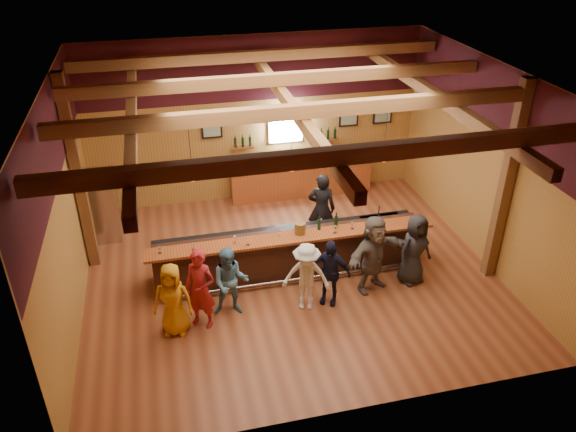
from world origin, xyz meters
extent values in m
plane|color=brown|center=(0.00, 0.00, 0.00)|extent=(9.00, 9.00, 0.00)
cube|color=olive|center=(0.00, 4.00, 2.25)|extent=(9.00, 0.04, 4.50)
cube|color=olive|center=(0.00, -4.00, 2.25)|extent=(9.00, 0.04, 4.50)
cube|color=olive|center=(-4.50, 0.00, 2.25)|extent=(0.04, 8.00, 4.50)
cube|color=olive|center=(4.50, 0.00, 2.25)|extent=(0.04, 8.00, 4.50)
cube|color=brown|center=(0.00, 0.00, 4.50)|extent=(9.00, 8.00, 0.04)
cube|color=#370F15|center=(0.00, 3.98, 3.65)|extent=(9.00, 0.01, 1.70)
cube|color=#370F15|center=(-4.48, 0.00, 3.65)|extent=(0.01, 8.00, 1.70)
cube|color=#370F15|center=(4.48, 0.00, 3.65)|extent=(0.01, 8.00, 1.70)
cube|color=brown|center=(-4.35, 1.50, 2.25)|extent=(0.22, 0.22, 4.50)
cube|color=brown|center=(4.35, -1.00, 2.25)|extent=(0.22, 0.22, 4.50)
cube|color=brown|center=(0.00, -3.00, 4.20)|extent=(8.80, 0.20, 0.25)
cube|color=brown|center=(0.00, -1.00, 4.20)|extent=(8.80, 0.20, 0.25)
cube|color=brown|center=(0.00, 1.00, 4.20)|extent=(8.80, 0.20, 0.25)
cube|color=brown|center=(0.00, 3.00, 4.20)|extent=(8.80, 0.20, 0.25)
cube|color=brown|center=(-3.00, 0.00, 3.95)|extent=(0.18, 7.80, 0.22)
cube|color=brown|center=(0.00, 0.00, 3.95)|extent=(0.18, 7.80, 0.22)
cube|color=brown|center=(3.00, 0.00, 3.95)|extent=(0.18, 7.80, 0.22)
cube|color=black|center=(0.00, 0.00, 0.53)|extent=(6.00, 0.60, 1.05)
cube|color=brown|center=(0.00, -0.18, 1.08)|extent=(6.30, 0.50, 0.06)
cube|color=black|center=(0.00, 0.38, 0.93)|extent=(6.00, 0.48, 0.05)
cube|color=black|center=(0.00, 0.38, 0.45)|extent=(6.00, 0.48, 0.90)
cube|color=silver|center=(2.00, 0.38, 0.88)|extent=(0.45, 0.40, 0.14)
cube|color=silver|center=(2.50, 0.38, 0.88)|extent=(0.45, 0.40, 0.14)
cylinder|color=silver|center=(0.00, -0.42, 0.15)|extent=(6.00, 0.06, 0.06)
cube|color=brown|center=(1.20, 3.72, 0.45)|extent=(4.00, 0.50, 0.90)
cube|color=black|center=(1.20, 3.72, 0.93)|extent=(4.00, 0.52, 0.05)
cube|color=silver|center=(0.80, 3.95, 2.05)|extent=(0.95, 0.08, 0.95)
cube|color=white|center=(0.80, 3.90, 2.05)|extent=(0.78, 0.01, 0.78)
cube|color=black|center=(-1.20, 3.94, 2.10)|extent=(0.55, 0.04, 0.45)
cube|color=silver|center=(-1.20, 3.92, 2.10)|extent=(0.45, 0.01, 0.35)
cube|color=black|center=(2.60, 3.94, 2.10)|extent=(0.55, 0.04, 0.45)
cube|color=silver|center=(2.60, 3.92, 2.10)|extent=(0.45, 0.01, 0.35)
cube|color=black|center=(3.60, 3.94, 2.10)|extent=(0.55, 0.04, 0.45)
cube|color=silver|center=(3.60, 3.92, 2.10)|extent=(0.45, 0.01, 0.35)
cube|color=brown|center=(-0.40, 3.88, 1.55)|extent=(0.60, 0.18, 0.04)
cylinder|color=black|center=(-0.60, 3.88, 1.70)|extent=(0.07, 0.07, 0.26)
cylinder|color=black|center=(-0.40, 3.88, 1.70)|extent=(0.07, 0.07, 0.26)
cylinder|color=black|center=(-0.20, 3.88, 1.70)|extent=(0.07, 0.07, 0.26)
cube|color=brown|center=(2.00, 3.88, 1.55)|extent=(0.60, 0.18, 0.04)
cylinder|color=black|center=(1.80, 3.88, 1.70)|extent=(0.07, 0.07, 0.26)
cylinder|color=black|center=(2.00, 3.88, 1.70)|extent=(0.07, 0.07, 0.26)
cylinder|color=black|center=(2.20, 3.88, 1.70)|extent=(0.07, 0.07, 0.26)
cylinder|color=black|center=(-2.00, 0.00, 3.33)|extent=(0.01, 0.01, 1.25)
sphere|color=#FF4A0C|center=(-2.00, 0.00, 2.70)|extent=(0.24, 0.24, 0.24)
cylinder|color=black|center=(0.00, 0.00, 3.33)|extent=(0.01, 0.01, 1.25)
sphere|color=#FF4A0C|center=(0.00, 0.00, 2.70)|extent=(0.24, 0.24, 0.24)
cylinder|color=black|center=(2.00, 0.00, 3.33)|extent=(0.01, 0.01, 1.25)
sphere|color=#FF4A0C|center=(2.00, 0.00, 2.70)|extent=(0.24, 0.24, 0.24)
cube|color=silver|center=(-4.10, 2.60, 0.90)|extent=(0.70, 0.70, 1.80)
imported|color=#C37B12|center=(-2.65, -1.34, 0.78)|extent=(0.86, 0.67, 1.55)
imported|color=maroon|center=(-2.11, -1.24, 0.86)|extent=(0.75, 0.68, 1.73)
imported|color=teal|center=(-1.50, -1.02, 0.76)|extent=(0.83, 0.70, 1.53)
imported|color=silver|center=(0.02, -1.21, 0.76)|extent=(1.12, 0.88, 1.52)
imported|color=black|center=(0.53, -1.13, 0.75)|extent=(0.94, 0.75, 1.50)
imported|color=#62584E|center=(1.58, -0.90, 0.88)|extent=(1.71, 1.12, 1.77)
imported|color=black|center=(2.54, -0.86, 0.83)|extent=(0.92, 0.73, 1.66)
imported|color=black|center=(1.05, 1.20, 0.91)|extent=(0.78, 0.64, 1.83)
cylinder|color=brown|center=(0.18, -0.08, 1.24)|extent=(0.24, 0.24, 0.26)
cylinder|color=black|center=(0.62, -0.02, 1.23)|extent=(0.07, 0.07, 0.24)
cylinder|color=black|center=(0.62, -0.02, 1.40)|extent=(0.02, 0.02, 0.08)
cylinder|color=black|center=(1.00, -0.03, 1.25)|extent=(0.08, 0.08, 0.28)
cylinder|color=black|center=(1.00, -0.03, 1.44)|extent=(0.03, 0.03, 0.10)
cylinder|color=silver|center=(-2.81, -0.17, 1.11)|extent=(0.07, 0.07, 0.01)
cylinder|color=silver|center=(-2.81, -0.17, 1.16)|extent=(0.01, 0.01, 0.09)
sphere|color=silver|center=(-2.81, -0.17, 1.24)|extent=(0.07, 0.07, 0.07)
cylinder|color=silver|center=(-2.14, -0.20, 1.11)|extent=(0.07, 0.07, 0.01)
cylinder|color=silver|center=(-2.14, -0.20, 1.16)|extent=(0.01, 0.01, 0.09)
sphere|color=silver|center=(-2.14, -0.20, 1.24)|extent=(0.08, 0.08, 0.08)
cylinder|color=silver|center=(-1.26, -0.14, 1.11)|extent=(0.07, 0.07, 0.01)
cylinder|color=silver|center=(-1.26, -0.14, 1.17)|extent=(0.01, 0.01, 0.10)
sphere|color=silver|center=(-1.26, -0.14, 1.25)|extent=(0.08, 0.08, 0.08)
cylinder|color=silver|center=(-1.00, -0.28, 1.11)|extent=(0.07, 0.07, 0.01)
cylinder|color=silver|center=(-1.00, -0.28, 1.17)|extent=(0.01, 0.01, 0.10)
sphere|color=silver|center=(-1.00, -0.28, 1.25)|extent=(0.08, 0.08, 0.08)
cylinder|color=silver|center=(-0.29, -0.11, 1.11)|extent=(0.07, 0.07, 0.01)
cylinder|color=silver|center=(-0.29, -0.11, 1.17)|extent=(0.01, 0.01, 0.10)
sphere|color=silver|center=(-0.29, -0.11, 1.25)|extent=(0.08, 0.08, 0.08)
cylinder|color=silver|center=(0.92, -0.25, 1.11)|extent=(0.07, 0.07, 0.01)
cylinder|color=silver|center=(0.92, -0.25, 1.17)|extent=(0.01, 0.01, 0.11)
sphere|color=silver|center=(0.92, -0.25, 1.26)|extent=(0.09, 0.09, 0.09)
cylinder|color=silver|center=(1.35, -0.16, 1.11)|extent=(0.07, 0.07, 0.01)
cylinder|color=silver|center=(1.35, -0.16, 1.16)|extent=(0.01, 0.01, 0.09)
sphere|color=silver|center=(1.35, -0.16, 1.24)|extent=(0.08, 0.08, 0.08)
cylinder|color=silver|center=(1.93, -0.24, 1.11)|extent=(0.07, 0.07, 0.01)
cylinder|color=silver|center=(1.93, -0.24, 1.17)|extent=(0.01, 0.01, 0.11)
sphere|color=silver|center=(1.93, -0.24, 1.26)|extent=(0.08, 0.08, 0.08)
camera|label=1|loc=(-2.48, -10.11, 7.47)|focal=35.00mm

